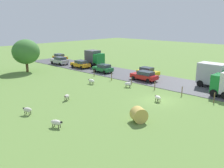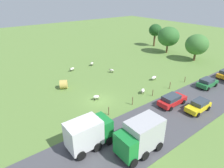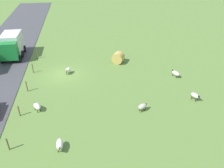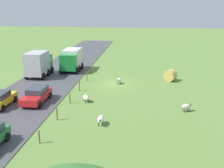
% 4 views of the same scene
% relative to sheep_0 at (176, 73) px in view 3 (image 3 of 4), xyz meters
% --- Properties ---
extents(ground_plane, '(160.00, 160.00, 0.00)m').
position_rel_sheep_0_xyz_m(ground_plane, '(13.40, -2.29, -0.49)').
color(ground_plane, olive).
extents(sheep_0, '(0.89, 1.30, 0.75)m').
position_rel_sheep_0_xyz_m(sheep_0, '(0.00, 0.00, 0.00)').
color(sheep_0, silver).
rests_on(sheep_0, ground_plane).
extents(sheep_1, '(1.01, 1.18, 0.79)m').
position_rel_sheep_0_xyz_m(sheep_1, '(15.71, 4.57, 0.03)').
color(sheep_1, white).
rests_on(sheep_1, ground_plane).
extents(sheep_2, '(1.06, 0.86, 0.77)m').
position_rel_sheep_0_xyz_m(sheep_2, '(5.59, 5.96, 0.02)').
color(sheep_2, beige).
rests_on(sheep_2, ground_plane).
extents(sheep_3, '(0.57, 1.30, 0.79)m').
position_rel_sheep_0_xyz_m(sheep_3, '(13.26, 9.92, 0.04)').
color(sheep_3, white).
rests_on(sheep_3, ground_plane).
extents(sheep_4, '(0.86, 1.10, 0.82)m').
position_rel_sheep_0_xyz_m(sheep_4, '(-0.22, 4.93, 0.07)').
color(sheep_4, beige).
rests_on(sheep_4, ground_plane).
extents(sheep_5, '(0.79, 1.08, 0.78)m').
position_rel_sheep_0_xyz_m(sheep_5, '(12.92, -2.49, 0.03)').
color(sheep_5, silver).
rests_on(sheep_5, ground_plane).
extents(hay_bale_0, '(1.88, 1.77, 1.49)m').
position_rel_sheep_0_xyz_m(hay_bale_0, '(6.31, -4.70, 0.25)').
color(hay_bale_0, tan).
rests_on(hay_bale_0, ground_plane).
extents(fence_post_0, '(0.12, 0.12, 1.26)m').
position_rel_sheep_0_xyz_m(fence_post_0, '(17.27, -7.60, 0.14)').
color(fence_post_0, brown).
rests_on(fence_post_0, ground_plane).
extents(fence_post_1, '(0.12, 0.12, 1.24)m').
position_rel_sheep_0_xyz_m(fence_post_1, '(17.27, -3.34, 0.13)').
color(fence_post_1, brown).
rests_on(fence_post_1, ground_plane).
extents(fence_post_2, '(0.12, 0.12, 1.27)m').
position_rel_sheep_0_xyz_m(fence_post_2, '(17.27, 0.91, 0.14)').
color(fence_post_2, brown).
rests_on(fence_post_2, ground_plane).
extents(fence_post_3, '(0.12, 0.12, 1.13)m').
position_rel_sheep_0_xyz_m(fence_post_3, '(17.27, 5.17, 0.07)').
color(fence_post_3, brown).
rests_on(fence_post_3, ground_plane).
extents(fence_post_4, '(0.12, 0.12, 1.20)m').
position_rel_sheep_0_xyz_m(fence_post_4, '(17.27, 9.43, 0.11)').
color(fence_post_4, brown).
rests_on(fence_post_4, ground_plane).
extents(truck_1, '(2.63, 4.69, 3.23)m').
position_rel_sheep_0_xyz_m(truck_1, '(20.64, -8.42, 1.30)').
color(truck_1, '#197F33').
rests_on(truck_1, road_strip).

